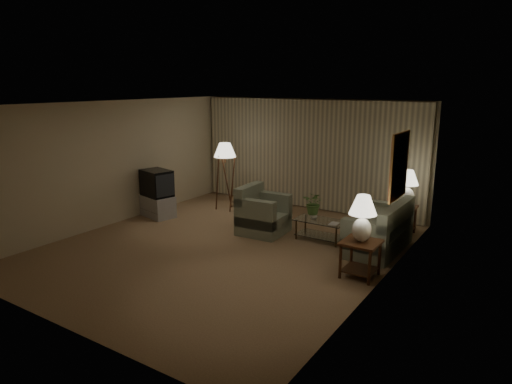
# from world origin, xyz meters

# --- Properties ---
(ground) EXTENTS (7.00, 7.00, 0.00)m
(ground) POSITION_xyz_m (0.00, 0.00, 0.00)
(ground) COLOR #A4865A
(ground) RESTS_ON ground
(room_shell) EXTENTS (6.04, 7.02, 2.72)m
(room_shell) POSITION_xyz_m (0.02, 1.51, 1.75)
(room_shell) COLOR beige
(room_shell) RESTS_ON ground
(sofa) EXTENTS (1.68, 0.89, 0.73)m
(sofa) POSITION_xyz_m (2.50, 1.45, 0.37)
(sofa) COLOR gray
(sofa) RESTS_ON ground
(armchair) EXTENTS (1.04, 0.99, 0.78)m
(armchair) POSITION_xyz_m (0.17, 1.13, 0.39)
(armchair) COLOR gray
(armchair) RESTS_ON ground
(side_table_near) EXTENTS (0.58, 0.58, 0.60)m
(side_table_near) POSITION_xyz_m (2.65, 0.10, 0.42)
(side_table_near) COLOR #341D0E
(side_table_near) RESTS_ON ground
(side_table_far) EXTENTS (0.45, 0.38, 0.60)m
(side_table_far) POSITION_xyz_m (2.65, 2.70, 0.39)
(side_table_far) COLOR #341D0E
(side_table_far) RESTS_ON ground
(table_lamp_near) EXTENTS (0.44, 0.44, 0.76)m
(table_lamp_near) POSITION_xyz_m (2.65, 0.10, 1.05)
(table_lamp_near) COLOR white
(table_lamp_near) RESTS_ON side_table_near
(table_lamp_far) EXTENTS (0.43, 0.43, 0.74)m
(table_lamp_far) POSITION_xyz_m (2.65, 2.70, 1.04)
(table_lamp_far) COLOR white
(table_lamp_far) RESTS_ON side_table_far
(coffee_table) EXTENTS (1.00, 0.54, 0.41)m
(coffee_table) POSITION_xyz_m (1.36, 1.35, 0.28)
(coffee_table) COLOR silver
(coffee_table) RESTS_ON ground
(tv_cabinet) EXTENTS (1.05, 0.88, 0.50)m
(tv_cabinet) POSITION_xyz_m (-2.55, 0.80, 0.25)
(tv_cabinet) COLOR #A6A5A8
(tv_cabinet) RESTS_ON ground
(crt_tv) EXTENTS (0.94, 0.84, 0.61)m
(crt_tv) POSITION_xyz_m (-2.55, 0.80, 0.80)
(crt_tv) COLOR black
(crt_tv) RESTS_ON tv_cabinet
(floor_lamp) EXTENTS (0.54, 0.54, 1.66)m
(floor_lamp) POSITION_xyz_m (-1.57, 2.14, 0.87)
(floor_lamp) COLOR #341D0E
(floor_lamp) RESTS_ON ground
(ottoman) EXTENTS (0.72, 0.72, 0.40)m
(ottoman) POSITION_xyz_m (-0.53, 2.54, 0.20)
(ottoman) COLOR #AD553A
(ottoman) RESTS_ON ground
(vase) EXTENTS (0.16, 0.16, 0.15)m
(vase) POSITION_xyz_m (1.21, 1.35, 0.49)
(vase) COLOR white
(vase) RESTS_ON coffee_table
(flowers) EXTENTS (0.42, 0.37, 0.46)m
(flowers) POSITION_xyz_m (1.21, 1.35, 0.80)
(flowers) COLOR #4E7E38
(flowers) RESTS_ON vase
(book) EXTENTS (0.17, 0.23, 0.02)m
(book) POSITION_xyz_m (1.61, 1.25, 0.42)
(book) COLOR olive
(book) RESTS_ON coffee_table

